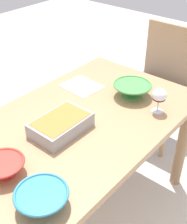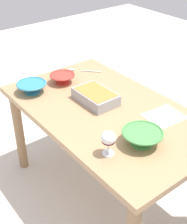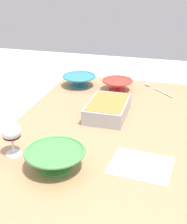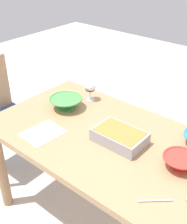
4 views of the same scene
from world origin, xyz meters
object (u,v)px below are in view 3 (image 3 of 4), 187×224
(casserole_dish, at_px, (108,108))
(serving_spoon, at_px, (153,87))
(napkin, at_px, (141,165))
(small_bowl, at_px, (55,158))
(dining_table, at_px, (102,145))
(mixing_bowl, at_px, (79,80))
(serving_bowl, at_px, (117,84))
(wine_glass, at_px, (11,133))

(casserole_dish, relative_size, serving_spoon, 1.44)
(casserole_dish, bearing_deg, napkin, -151.01)
(casserole_dish, distance_m, small_bowl, 0.51)
(casserole_dish, height_order, serving_spoon, casserole_dish)
(small_bowl, bearing_deg, casserole_dish, -8.97)
(small_bowl, bearing_deg, napkin, -71.03)
(casserole_dish, height_order, napkin, casserole_dish)
(dining_table, distance_m, serving_spoon, 0.61)
(mixing_bowl, bearing_deg, serving_spoon, -78.97)
(small_bowl, height_order, napkin, small_bowl)
(mixing_bowl, xyz_separation_m, serving_bowl, (-0.01, -0.24, -0.00))
(casserole_dish, distance_m, serving_spoon, 0.49)
(dining_table, distance_m, mixing_bowl, 0.57)
(serving_bowl, relative_size, napkin, 0.80)
(wine_glass, height_order, serving_bowl, wine_glass)
(serving_spoon, xyz_separation_m, napkin, (-0.85, -0.04, -0.01))
(dining_table, bearing_deg, casserole_dish, -0.26)
(dining_table, distance_m, serving_bowl, 0.50)
(mixing_bowl, relative_size, small_bowl, 0.92)
(serving_spoon, bearing_deg, napkin, -177.36)
(serving_bowl, bearing_deg, napkin, -162.01)
(dining_table, bearing_deg, serving_bowl, 2.92)
(dining_table, distance_m, wine_glass, 0.48)
(wine_glass, xyz_separation_m, serving_spoon, (0.91, -0.46, -0.09))
(wine_glass, distance_m, small_bowl, 0.21)
(mixing_bowl, bearing_deg, napkin, -147.41)
(small_bowl, distance_m, serving_spoon, 0.99)
(wine_glass, xyz_separation_m, small_bowl, (-0.05, -0.20, -0.05))
(small_bowl, relative_size, serving_bowl, 1.23)
(mixing_bowl, relative_size, serving_bowl, 1.13)
(casserole_dish, xyz_separation_m, small_bowl, (-0.50, 0.08, 0.00))
(wine_glass, xyz_separation_m, casserole_dish, (0.46, -0.28, -0.05))
(napkin, bearing_deg, serving_spoon, 2.64)
(casserole_dish, xyz_separation_m, napkin, (-0.40, -0.22, -0.04))
(wine_glass, height_order, casserole_dish, wine_glass)
(wine_glass, bearing_deg, napkin, -83.46)
(serving_bowl, bearing_deg, small_bowl, 176.36)
(serving_bowl, height_order, serving_spoon, serving_bowl)
(casserole_dish, bearing_deg, small_bowl, 171.03)
(napkin, bearing_deg, small_bowl, 108.97)
(casserole_dish, relative_size, serving_bowl, 1.59)
(serving_bowl, relative_size, serving_spoon, 0.90)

